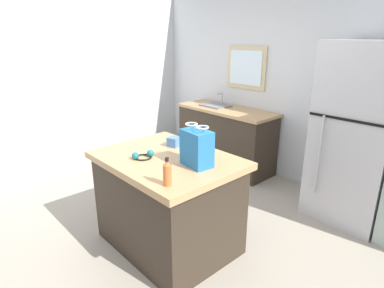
{
  "coord_description": "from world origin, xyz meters",
  "views": [
    {
      "loc": [
        2.03,
        -1.59,
        1.9
      ],
      "look_at": [
        -0.06,
        0.33,
        0.94
      ],
      "focal_mm": 30.2,
      "sensor_mm": 36.0,
      "label": 1
    }
  ],
  "objects": [
    {
      "name": "ground",
      "position": [
        0.0,
        0.0,
        0.0
      ],
      "size": [
        6.26,
        6.26,
        0.0
      ],
      "primitive_type": "plane",
      "color": "#9E9384"
    },
    {
      "name": "left_wall",
      "position": [
        -2.61,
        0.0,
        1.34
      ],
      "size": [
        0.1,
        4.46,
        2.67
      ],
      "color": "silver",
      "rests_on": "ground"
    },
    {
      "name": "ear_defenders",
      "position": [
        -0.18,
        -0.14,
        0.91
      ],
      "size": [
        0.18,
        0.2,
        0.06
      ],
      "color": "black",
      "rests_on": "kitchen_island"
    },
    {
      "name": "kitchen_island",
      "position": [
        -0.06,
        0.03,
        0.45
      ],
      "size": [
        1.26,
        0.94,
        0.89
      ],
      "color": "#33281E",
      "rests_on": "ground"
    },
    {
      "name": "sink_counter",
      "position": [
        -1.02,
        1.88,
        0.46
      ],
      "size": [
        1.51,
        0.59,
        1.08
      ],
      "color": "#33281E",
      "rests_on": "ground"
    },
    {
      "name": "refrigerator",
      "position": [
        0.85,
        1.8,
        0.93
      ],
      "size": [
        0.75,
        0.74,
        1.86
      ],
      "color": "#B7B7BC",
      "rests_on": "ground"
    },
    {
      "name": "small_box",
      "position": [
        -0.24,
        0.26,
        0.94
      ],
      "size": [
        0.13,
        0.13,
        0.09
      ],
      "primitive_type": "cube",
      "rotation": [
        0.0,
        0.0,
        0.28
      ],
      "color": "#4775B7",
      "rests_on": "kitchen_island"
    },
    {
      "name": "bottle",
      "position": [
        0.38,
        -0.31,
        0.98
      ],
      "size": [
        0.06,
        0.06,
        0.21
      ],
      "color": "#C66633",
      "rests_on": "kitchen_island"
    },
    {
      "name": "back_wall",
      "position": [
        -0.01,
        2.23,
        1.34
      ],
      "size": [
        5.22,
        0.13,
        2.67
      ],
      "color": "silver",
      "rests_on": "ground"
    },
    {
      "name": "shopping_bag",
      "position": [
        0.25,
        0.09,
        1.04
      ],
      "size": [
        0.27,
        0.19,
        0.34
      ],
      "color": "#236BAD",
      "rests_on": "kitchen_island"
    }
  ]
}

